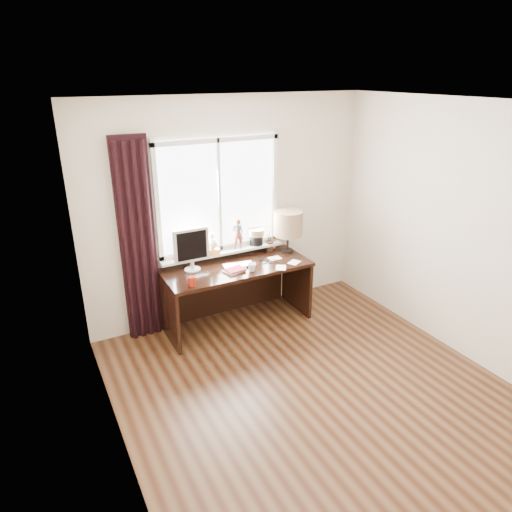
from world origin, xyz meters
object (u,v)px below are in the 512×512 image
mug (252,267)px  desk (233,282)px  laptop (238,265)px  red_cup (192,281)px  table_lamp (288,224)px  monitor (191,247)px

mug → desk: mug is taller
laptop → mug: 0.20m
red_cup → desk: size_ratio=0.06×
laptop → desk: (-0.01, 0.12, -0.26)m
desk → table_lamp: (0.74, 0.01, 0.61)m
red_cup → table_lamp: 1.45m
table_lamp → red_cup: bearing=-165.6°
table_lamp → laptop: bearing=-170.3°
monitor → red_cup: bearing=-111.1°
laptop → red_cup: 0.68m
red_cup → mug: bearing=3.4°
mug → monitor: bearing=150.4°
monitor → table_lamp: size_ratio=0.94×
mug → table_lamp: 0.79m
laptop → table_lamp: bearing=18.6°
monitor → table_lamp: table_lamp is taller
mug → desk: 0.43m
mug → desk: (-0.09, 0.30, -0.29)m
desk → red_cup: bearing=-151.3°
laptop → table_lamp: size_ratio=0.67×
laptop → red_cup: size_ratio=3.55×
red_cup → monitor: monitor is taller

